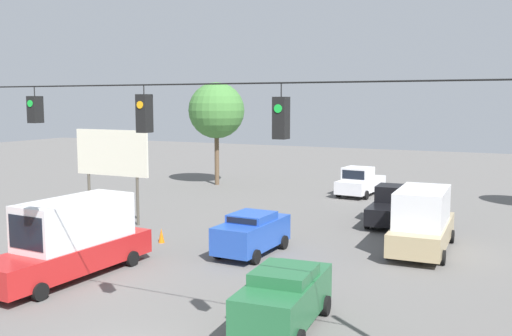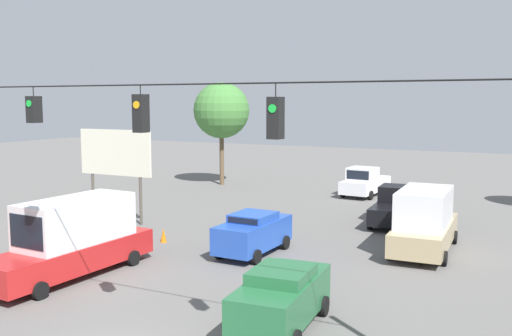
{
  "view_description": "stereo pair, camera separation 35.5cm",
  "coord_description": "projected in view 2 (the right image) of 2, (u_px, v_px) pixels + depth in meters",
  "views": [
    {
      "loc": [
        -9.38,
        10.97,
        6.91
      ],
      "look_at": [
        0.09,
        -8.7,
        4.32
      ],
      "focal_mm": 40.0,
      "sensor_mm": 36.0,
      "label": 1
    },
    {
      "loc": [
        -9.7,
        10.81,
        6.91
      ],
      "look_at": [
        0.09,
        -8.7,
        4.32
      ],
      "focal_mm": 40.0,
      "sensor_mm": 36.0,
      "label": 2
    }
  ],
  "objects": [
    {
      "name": "traffic_cone_third",
      "position": [
        133.0,
        245.0,
        25.94
      ],
      "size": [
        0.3,
        0.3,
        0.72
      ],
      "primitive_type": "cone",
      "color": "orange",
      "rests_on": "ground_plane"
    },
    {
      "name": "overhead_signal_span",
      "position": [
        145.0,
        170.0,
        15.5
      ],
      "size": [
        19.52,
        0.38,
        8.29
      ],
      "color": "#939399",
      "rests_on": "ground_plane"
    },
    {
      "name": "roadside_billboard",
      "position": [
        115.0,
        156.0,
        32.24
      ],
      "size": [
        4.95,
        0.16,
        5.29
      ],
      "color": "#4C473D",
      "rests_on": "ground_plane"
    },
    {
      "name": "sedan_blue_withflow_mid",
      "position": [
        253.0,
        233.0,
        25.74
      ],
      "size": [
        2.17,
        4.44,
        1.88
      ],
      "color": "#234CB2",
      "rests_on": "ground_plane"
    },
    {
      "name": "traffic_cone_second",
      "position": [
        103.0,
        258.0,
        23.79
      ],
      "size": [
        0.3,
        0.3,
        0.72
      ],
      "primitive_type": "cone",
      "color": "orange",
      "rests_on": "ground_plane"
    },
    {
      "name": "traffic_cone_nearest",
      "position": [
        61.0,
        272.0,
        21.85
      ],
      "size": [
        0.3,
        0.3,
        0.72
      ],
      "primitive_type": "cone",
      "color": "orange",
      "rests_on": "ground_plane"
    },
    {
      "name": "box_truck_tan_oncoming_far",
      "position": [
        424.0,
        221.0,
        25.98
      ],
      "size": [
        2.63,
        6.39,
        2.94
      ],
      "color": "tan",
      "rests_on": "ground_plane"
    },
    {
      "name": "pickup_truck_white_withflow_deep",
      "position": [
        365.0,
        182.0,
        41.6
      ],
      "size": [
        2.63,
        5.39,
        2.12
      ],
      "color": "silver",
      "rests_on": "ground_plane"
    },
    {
      "name": "tree_horizon_right",
      "position": [
        221.0,
        111.0,
        46.46
      ],
      "size": [
        4.57,
        4.57,
        8.4
      ],
      "color": "brown",
      "rests_on": "ground_plane"
    },
    {
      "name": "sedan_green_crossing_near",
      "position": [
        282.0,
        297.0,
        17.32
      ],
      "size": [
        2.33,
        4.64,
        1.87
      ],
      "color": "#236038",
      "rests_on": "ground_plane"
    },
    {
      "name": "box_truck_red_parked_shoulder",
      "position": [
        73.0,
        238.0,
        22.49
      ],
      "size": [
        2.7,
        7.45,
        3.08
      ],
      "color": "red",
      "rests_on": "ground_plane"
    },
    {
      "name": "pickup_truck_black_oncoming_deep",
      "position": [
        396.0,
        207.0,
        31.92
      ],
      "size": [
        2.48,
        5.19,
        2.12
      ],
      "color": "black",
      "rests_on": "ground_plane"
    },
    {
      "name": "traffic_cone_fourth",
      "position": [
        163.0,
        235.0,
        27.91
      ],
      "size": [
        0.3,
        0.3,
        0.72
      ],
      "primitive_type": "cone",
      "color": "orange",
      "rests_on": "ground_plane"
    }
  ]
}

